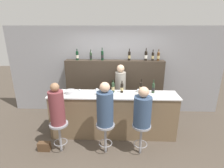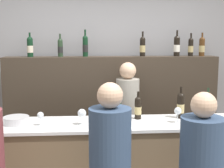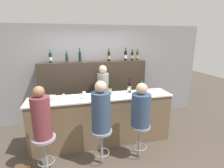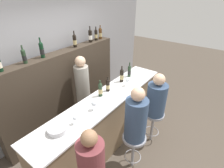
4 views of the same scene
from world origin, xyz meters
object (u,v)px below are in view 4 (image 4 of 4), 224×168
(metal_bowl, at_px, (57,130))
(guest_seated_right, at_px, (156,98))
(wine_glass_0, at_px, (75,118))
(wine_bottle_backbar_1, at_px, (24,56))
(wine_glass_1, at_px, (94,104))
(wine_bottle_backbar_5, at_px, (96,35))
(bar_stool_right, at_px, (153,119))
(wine_bottle_counter_3, at_px, (129,71))
(bartender, at_px, (83,95))
(wine_bottle_counter_0, at_px, (100,89))
(wine_bottle_counter_1, at_px, (108,85))
(wine_glass_2, at_px, (127,80))
(guest_seated_left, at_px, (92,165))
(wine_bottle_backbar_3, at_px, (75,41))
(bar_stool_middle, at_px, (134,143))
(wine_bottle_backbar_6, at_px, (100,33))
(wine_bottle_backbar_4, at_px, (90,36))
(wine_bottle_counter_2, at_px, (122,75))
(wine_bottle_backbar_2, at_px, (42,50))
(guest_seated_middle, at_px, (136,118))

(metal_bowl, bearing_deg, guest_seated_right, -23.06)
(wine_glass_0, height_order, metal_bowl, wine_glass_0)
(wine_bottle_backbar_1, bearing_deg, guest_seated_right, -54.79)
(wine_glass_0, bearing_deg, wine_bottle_backbar_1, 85.25)
(wine_glass_0, relative_size, wine_glass_1, 0.86)
(wine_bottle_backbar_5, bearing_deg, bar_stool_right, -104.78)
(wine_bottle_counter_3, bearing_deg, wine_glass_1, -172.35)
(metal_bowl, relative_size, bartender, 0.15)
(wine_bottle_counter_0, xyz_separation_m, wine_bottle_counter_1, (0.21, -0.00, -0.01))
(wine_glass_2, height_order, bartender, bartender)
(guest_seated_left, bearing_deg, wine_glass_1, 39.83)
(wine_bottle_counter_3, bearing_deg, bar_stool_right, -113.58)
(wine_glass_2, relative_size, bar_stool_right, 0.23)
(wine_bottle_backbar_3, distance_m, bar_stool_right, 2.20)
(wine_bottle_counter_1, distance_m, bar_stool_right, 1.10)
(wine_bottle_backbar_3, bearing_deg, wine_bottle_backbar_5, -0.00)
(wine_bottle_backbar_5, relative_size, bar_stool_middle, 0.45)
(wine_bottle_backbar_5, xyz_separation_m, bar_stool_middle, (-1.21, -1.79, -1.25))
(wine_bottle_backbar_6, relative_size, bar_stool_middle, 0.46)
(wine_bottle_backbar_6, bearing_deg, wine_glass_2, -118.87)
(wine_bottle_backbar_4, bearing_deg, wine_bottle_backbar_3, 180.00)
(wine_glass_0, xyz_separation_m, metal_bowl, (-0.25, 0.07, -0.06))
(wine_bottle_counter_0, bearing_deg, bar_stool_middle, -99.68)
(wine_glass_1, height_order, wine_glass_2, same)
(bar_stool_right, bearing_deg, guest_seated_left, 180.00)
(wine_glass_0, bearing_deg, wine_bottle_backbar_5, 32.78)
(metal_bowl, height_order, bartender, bartender)
(wine_bottle_backbar_4, height_order, wine_glass_1, wine_bottle_backbar_4)
(wine_bottle_backbar_1, distance_m, wine_bottle_backbar_3, 1.08)
(wine_bottle_counter_1, bearing_deg, wine_glass_2, -25.53)
(wine_bottle_backbar_1, distance_m, wine_bottle_backbar_5, 1.74)
(wine_bottle_backbar_3, xyz_separation_m, wine_glass_1, (-0.79, -1.18, -0.61))
(wine_bottle_counter_2, distance_m, wine_bottle_backbar_1, 1.75)
(wine_bottle_backbar_2, distance_m, guest_seated_left, 2.08)
(wine_bottle_backbar_3, xyz_separation_m, wine_glass_0, (-1.18, -1.18, -0.62))
(wine_bottle_backbar_5, xyz_separation_m, bartender, (-0.90, -0.37, -1.03))
(wine_glass_2, xyz_separation_m, bartender, (-0.40, 0.81, -0.43))
(bar_stool_right, bearing_deg, wine_bottle_backbar_2, 117.66)
(wine_bottle_counter_0, relative_size, wine_bottle_backbar_4, 0.88)
(wine_bottle_backbar_3, bearing_deg, wine_bottle_backbar_1, -180.00)
(wine_bottle_backbar_6, xyz_separation_m, guest_seated_middle, (-1.36, -1.79, -0.72))
(wine_bottle_backbar_2, relative_size, wine_bottle_backbar_4, 1.02)
(guest_seated_right, bearing_deg, guest_seated_left, 180.00)
(wine_bottle_counter_3, relative_size, wine_bottle_backbar_6, 1.01)
(wine_bottle_backbar_1, xyz_separation_m, guest_seated_left, (-0.43, -1.79, -0.72))
(wine_bottle_backbar_2, height_order, wine_glass_2, wine_bottle_backbar_2)
(wine_bottle_backbar_6, bearing_deg, bar_stool_middle, -127.26)
(wine_bottle_counter_0, xyz_separation_m, wine_bottle_backbar_6, (1.23, 1.01, 0.58))
(wine_bottle_counter_1, xyz_separation_m, bar_stool_middle, (-0.34, -0.79, -0.66))
(wine_bottle_backbar_5, xyz_separation_m, wine_glass_2, (-0.50, -1.18, -0.60))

